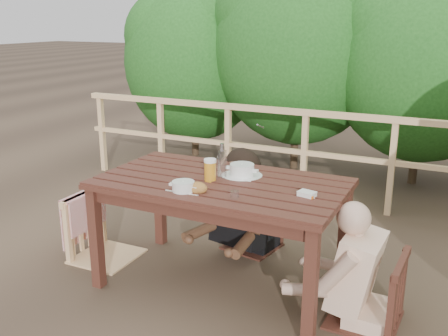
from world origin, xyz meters
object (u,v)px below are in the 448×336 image
at_px(chair_far, 253,201).
at_px(soup_near, 183,187).
at_px(tumbler, 235,196).
at_px(butter_tub, 307,195).
at_px(bread_roll, 198,188).
at_px(bottle, 222,162).
at_px(chair_left, 103,201).
at_px(woman, 254,170).
at_px(chair_right, 369,257).
at_px(diner_right, 377,228).
at_px(table, 221,235).
at_px(soup_far, 242,171).
at_px(beer_glass, 210,171).

distance_m(chair_far, soup_near, 1.10).
distance_m(tumbler, butter_tub, 0.47).
distance_m(bread_roll, bottle, 0.35).
bearing_deg(chair_left, woman, -54.67).
relative_size(chair_left, chair_right, 1.07).
height_order(bottle, tumbler, bottle).
xyz_separation_m(diner_right, tumbler, (-0.85, -0.28, 0.17)).
xyz_separation_m(table, woman, (-0.04, 0.72, 0.30)).
bearing_deg(chair_left, chair_right, -90.62).
distance_m(diner_right, tumbler, 0.91).
xyz_separation_m(chair_left, soup_near, (0.94, -0.30, 0.35)).
bearing_deg(chair_right, chair_left, -87.79).
relative_size(chair_far, butter_tub, 7.63).
bearing_deg(diner_right, bottle, 88.22).
bearing_deg(soup_far, bread_roll, -104.14).
height_order(soup_far, butter_tub, soup_far).
relative_size(bottle, tumbler, 4.02).
bearing_deg(bottle, table, -71.67).
relative_size(woman, bottle, 5.18).
bearing_deg(chair_left, beer_glass, -90.86).
xyz_separation_m(table, diner_right, (1.10, -0.02, 0.27)).
height_order(chair_far, chair_right, chair_right).
xyz_separation_m(soup_far, bread_roll, (-0.12, -0.46, -0.01)).
relative_size(chair_left, chair_far, 1.18).
relative_size(soup_near, tumbler, 3.77).
relative_size(table, tumbler, 25.96).
height_order(soup_far, tumbler, soup_far).
bearing_deg(chair_right, tumbler, -69.23).
distance_m(chair_left, butter_tub, 1.74).
distance_m(soup_far, tumbler, 0.50).
height_order(tumbler, butter_tub, tumbler).
distance_m(bottle, tumbler, 0.45).
height_order(soup_far, bottle, bottle).
distance_m(chair_left, bottle, 1.13).
height_order(diner_right, butter_tub, diner_right).
xyz_separation_m(soup_far, bottle, (-0.10, -0.12, 0.09)).
distance_m(soup_near, beer_glass, 0.30).
height_order(woman, diner_right, woman).
relative_size(bread_roll, beer_glass, 0.81).
xyz_separation_m(bread_roll, tumbler, (0.28, -0.01, -0.01)).
bearing_deg(woman, chair_left, 46.48).
relative_size(chair_right, tumbler, 13.92).
bearing_deg(chair_right, soup_near, -73.68).
relative_size(table, bottle, 6.46).
relative_size(woman, beer_glass, 8.25).
bearing_deg(soup_far, table, -115.15).
bearing_deg(tumbler, soup_far, 108.70).
height_order(diner_right, soup_near, diner_right).
xyz_separation_m(chair_left, diner_right, (2.15, -0.00, 0.17)).
bearing_deg(diner_right, chair_left, 92.21).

